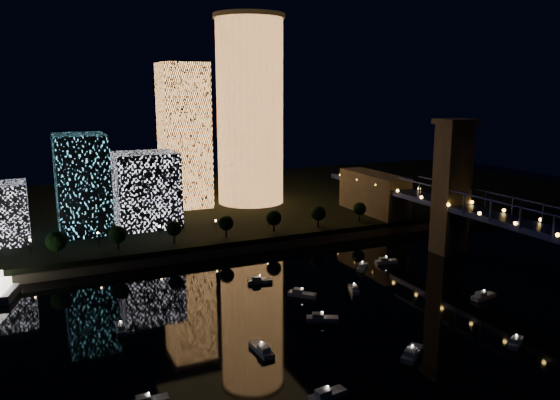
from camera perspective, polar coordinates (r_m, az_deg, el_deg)
The scene contains 10 objects.
ground at distance 141.65m, azimuth 10.54°, elevation -14.04°, with size 520.00×520.00×0.00m, color black.
far_bank at distance 280.15m, azimuth -8.53°, elevation -0.52°, with size 420.00×160.00×5.00m, color black.
seawall at distance 208.76m, azimuth -2.49°, elevation -4.90°, with size 420.00×6.00×3.00m, color #6B5E4C.
tower_cylindrical at distance 267.43m, azimuth -3.16°, elevation 9.29°, with size 34.00×34.00×89.73m.
tower_rectangular at distance 262.60m, azimuth -9.98°, elevation 6.61°, with size 21.14×21.14×67.27m, color #F99F4F.
midrise_blocks at distance 227.51m, azimuth -22.99°, elevation 0.51°, with size 105.85×33.16×38.45m.
truss_bridge at distance 181.99m, azimuth 27.08°, elevation -3.87°, with size 13.00×266.00×50.00m.
motorboats at distance 151.43m, azimuth 5.67°, elevation -11.80°, with size 108.99×70.35×2.78m.
esplanade_trees at distance 201.83m, azimuth -12.72°, elevation -3.12°, with size 166.05×6.98×8.99m.
street_lamps at distance 208.30m, azimuth -12.48°, elevation -3.06°, with size 132.70×0.70×5.65m.
Camera 1 is at (-75.10, -103.49, 60.96)m, focal length 35.00 mm.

